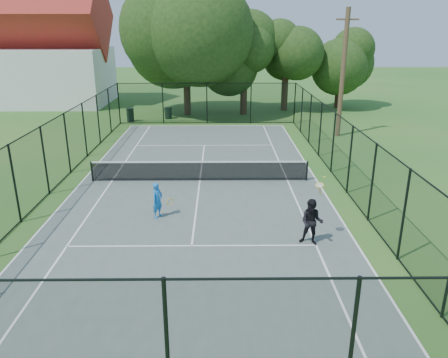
{
  "coord_description": "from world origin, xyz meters",
  "views": [
    {
      "loc": [
        0.94,
        -19.24,
        6.92
      ],
      "look_at": [
        1.1,
        -3.0,
        1.2
      ],
      "focal_mm": 35.0,
      "sensor_mm": 36.0,
      "label": 1
    }
  ],
  "objects_px": {
    "tennis_net": "(200,170)",
    "player_blue": "(158,200)",
    "trash_bin_right": "(168,113)",
    "trash_bin_left": "(130,115)",
    "player_black": "(312,222)",
    "utility_pole": "(343,73)"
  },
  "relations": [
    {
      "from": "tennis_net",
      "to": "player_blue",
      "type": "xyz_separation_m",
      "value": [
        -1.4,
        -4.07,
        0.16
      ]
    },
    {
      "from": "trash_bin_right",
      "to": "trash_bin_left",
      "type": "bearing_deg",
      "value": -158.73
    },
    {
      "from": "trash_bin_left",
      "to": "trash_bin_right",
      "type": "xyz_separation_m",
      "value": [
        2.77,
        1.08,
        -0.07
      ]
    },
    {
      "from": "player_black",
      "to": "player_blue",
      "type": "bearing_deg",
      "value": 157.58
    },
    {
      "from": "trash_bin_right",
      "to": "utility_pole",
      "type": "height_order",
      "value": "utility_pole"
    },
    {
      "from": "player_blue",
      "to": "trash_bin_right",
      "type": "bearing_deg",
      "value": 95.13
    },
    {
      "from": "player_blue",
      "to": "tennis_net",
      "type": "bearing_deg",
      "value": 70.98
    },
    {
      "from": "trash_bin_right",
      "to": "player_blue",
      "type": "height_order",
      "value": "player_blue"
    },
    {
      "from": "utility_pole",
      "to": "player_black",
      "type": "height_order",
      "value": "utility_pole"
    },
    {
      "from": "trash_bin_left",
      "to": "utility_pole",
      "type": "relative_size",
      "value": 0.13
    },
    {
      "from": "utility_pole",
      "to": "player_blue",
      "type": "xyz_separation_m",
      "value": [
        -10.17,
        -13.07,
        -3.32
      ]
    },
    {
      "from": "trash_bin_right",
      "to": "utility_pole",
      "type": "bearing_deg",
      "value": -26.07
    },
    {
      "from": "trash_bin_left",
      "to": "player_black",
      "type": "bearing_deg",
      "value": -63.88
    },
    {
      "from": "tennis_net",
      "to": "utility_pole",
      "type": "height_order",
      "value": "utility_pole"
    },
    {
      "from": "utility_pole",
      "to": "player_black",
      "type": "distance_m",
      "value": 16.34
    },
    {
      "from": "utility_pole",
      "to": "trash_bin_right",
      "type": "bearing_deg",
      "value": 153.93
    },
    {
      "from": "player_black",
      "to": "tennis_net",
      "type": "bearing_deg",
      "value": 122.16
    },
    {
      "from": "trash_bin_left",
      "to": "trash_bin_right",
      "type": "bearing_deg",
      "value": 21.27
    },
    {
      "from": "trash_bin_right",
      "to": "player_black",
      "type": "height_order",
      "value": "player_black"
    },
    {
      "from": "player_blue",
      "to": "player_black",
      "type": "relative_size",
      "value": 0.61
    },
    {
      "from": "trash_bin_left",
      "to": "player_black",
      "type": "xyz_separation_m",
      "value": [
        9.81,
        -20.0,
        0.33
      ]
    },
    {
      "from": "player_blue",
      "to": "player_black",
      "type": "bearing_deg",
      "value": -22.42
    }
  ]
}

